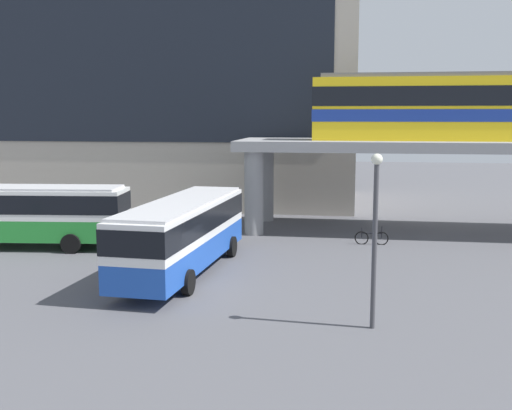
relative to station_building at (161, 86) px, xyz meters
The scene contains 7 objects.
ground_plane 20.50m from the station_building, 61.35° to the right, with size 120.00×120.00×0.00m, color #515156.
station_building is the anchor object (origin of this frame).
train 27.06m from the station_building, 25.98° to the right, with size 22.36×2.96×3.84m.
bus_main 25.89m from the station_building, 70.68° to the right, with size 3.28×11.18×3.22m.
bus_secondary 20.99m from the station_building, 94.63° to the right, with size 11.24×3.62×3.22m.
bicycle_black 24.76m from the station_building, 44.24° to the right, with size 1.79×0.13×1.04m.
lamp_post 33.97m from the station_building, 61.17° to the right, with size 0.36×0.36×5.67m.
Camera 1 is at (6.52, -22.66, 6.84)m, focal length 42.84 mm.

